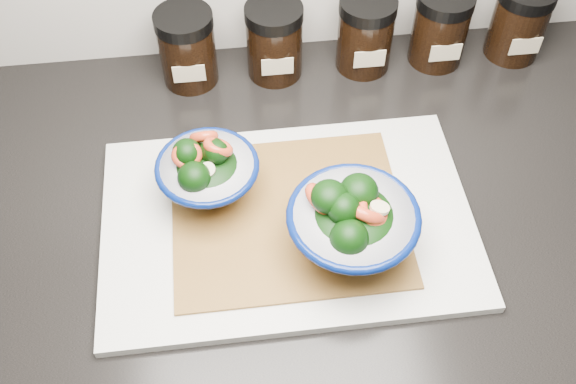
{
  "coord_description": "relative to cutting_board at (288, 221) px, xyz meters",
  "views": [
    {
      "loc": [
        -0.12,
        0.94,
        1.58
      ],
      "look_at": [
        -0.07,
        1.41,
        0.96
      ],
      "focal_mm": 42.0,
      "sensor_mm": 36.0,
      "label": 1
    }
  ],
  "objects": [
    {
      "name": "bowl_left",
      "position": [
        -0.09,
        0.05,
        0.05
      ],
      "size": [
        0.13,
        0.13,
        0.1
      ],
      "rotation": [
        0.0,
        0.0,
        0.07
      ],
      "color": "white",
      "rests_on": "bamboo_mat"
    },
    {
      "name": "spice_jar_d",
      "position": [
        0.26,
        0.28,
        0.05
      ],
      "size": [
        0.08,
        0.08,
        0.11
      ],
      "color": "black",
      "rests_on": "countertop"
    },
    {
      "name": "bamboo_mat",
      "position": [
        0.0,
        0.0,
        0.01
      ],
      "size": [
        0.28,
        0.24,
        0.0
      ],
      "primitive_type": "cube",
      "color": "#A67731",
      "rests_on": "cutting_board"
    },
    {
      "name": "bowl_right",
      "position": [
        0.07,
        -0.05,
        0.06
      ],
      "size": [
        0.15,
        0.15,
        0.1
      ],
      "rotation": [
        0.0,
        0.0,
        0.22
      ],
      "color": "white",
      "rests_on": "bamboo_mat"
    },
    {
      "name": "countertop",
      "position": [
        0.07,
        0.04,
        -0.03
      ],
      "size": [
        3.5,
        0.6,
        0.04
      ],
      "primitive_type": "cube",
      "color": "black",
      "rests_on": "cabinet"
    },
    {
      "name": "cabinet",
      "position": [
        0.07,
        0.04,
        -0.48
      ],
      "size": [
        3.43,
        0.58,
        0.86
      ],
      "primitive_type": "cube",
      "color": "black",
      "rests_on": "ground"
    },
    {
      "name": "cutting_board",
      "position": [
        0.0,
        0.0,
        0.0
      ],
      "size": [
        0.45,
        0.3,
        0.01
      ],
      "primitive_type": "cube",
      "color": "silver",
      "rests_on": "countertop"
    },
    {
      "name": "spice_jar_c",
      "position": [
        0.15,
        0.28,
        0.05
      ],
      "size": [
        0.08,
        0.08,
        0.11
      ],
      "color": "black",
      "rests_on": "countertop"
    },
    {
      "name": "spice_jar_b",
      "position": [
        0.01,
        0.28,
        0.05
      ],
      "size": [
        0.08,
        0.08,
        0.11
      ],
      "color": "black",
      "rests_on": "countertop"
    },
    {
      "name": "spice_jar_a",
      "position": [
        -0.11,
        0.28,
        0.05
      ],
      "size": [
        0.08,
        0.08,
        0.11
      ],
      "color": "black",
      "rests_on": "countertop"
    },
    {
      "name": "spice_jar_e",
      "position": [
        0.37,
        0.28,
        0.05
      ],
      "size": [
        0.08,
        0.08,
        0.11
      ],
      "color": "black",
      "rests_on": "countertop"
    }
  ]
}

